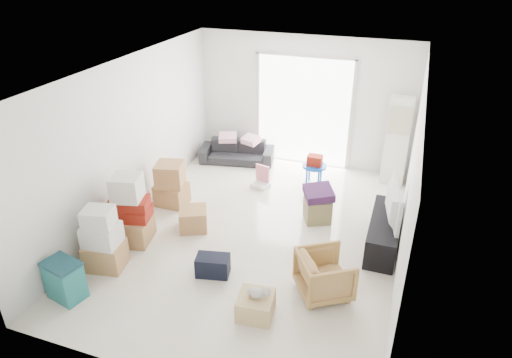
{
  "coord_description": "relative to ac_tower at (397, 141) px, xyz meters",
  "views": [
    {
      "loc": [
        2.08,
        -5.92,
        4.28
      ],
      "look_at": [
        -0.07,
        0.2,
        0.91
      ],
      "focal_mm": 32.0,
      "sensor_mm": 36.0,
      "label": 1
    }
  ],
  "objects": [
    {
      "name": "ac_tower",
      "position": [
        0.0,
        0.0,
        0.0
      ],
      "size": [
        0.45,
        0.3,
        1.75
      ],
      "primitive_type": "cube",
      "color": "white",
      "rests_on": "room_shell"
    },
    {
      "name": "duffel_bag",
      "position": [
        -2.19,
        -3.83,
        -0.72
      ],
      "size": [
        0.52,
        0.38,
        0.3
      ],
      "primitive_type": "cube",
      "rotation": [
        0.0,
        0.0,
        0.21
      ],
      "color": "black",
      "rests_on": "room_shell"
    },
    {
      "name": "blanket",
      "position": [
        -1.09,
        -1.9,
        -0.38
      ],
      "size": [
        0.62,
        0.62,
        0.14
      ],
      "primitive_type": "cube",
      "rotation": [
        0.0,
        0.0,
        0.45
      ],
      "color": "#492256",
      "rests_on": "ottoman"
    },
    {
      "name": "sliding_door",
      "position": [
        -1.95,
        0.33,
        0.37
      ],
      "size": [
        2.1,
        0.04,
        2.33
      ],
      "color": "white",
      "rests_on": "room_shell"
    },
    {
      "name": "tv_console",
      "position": [
        0.05,
        -2.28,
        -0.63
      ],
      "size": [
        0.44,
        1.47,
        0.49
      ],
      "primitive_type": "cube",
      "color": "black",
      "rests_on": "room_shell"
    },
    {
      "name": "toy_walker",
      "position": [
        -2.4,
        -1.06,
        -0.76
      ],
      "size": [
        0.37,
        0.34,
        0.42
      ],
      "rotation": [
        0.0,
        0.0,
        -0.25
      ],
      "color": "silver",
      "rests_on": "room_shell"
    },
    {
      "name": "armchair",
      "position": [
        -0.6,
        -3.7,
        -0.53
      ],
      "size": [
        0.89,
        0.9,
        0.69
      ],
      "primitive_type": "imported",
      "rotation": [
        0.0,
        0.0,
        2.14
      ],
      "color": "#B1804F",
      "rests_on": "room_shell"
    },
    {
      "name": "storage_bins",
      "position": [
        -3.85,
        -4.92,
        -0.59
      ],
      "size": [
        0.56,
        0.45,
        0.57
      ],
      "rotation": [
        0.0,
        0.0,
        -0.23
      ],
      "color": "#18696B",
      "rests_on": "room_shell"
    },
    {
      "name": "box_stack_c",
      "position": [
        -3.72,
        -2.24,
        -0.48
      ],
      "size": [
        0.57,
        0.57,
        0.81
      ],
      "rotation": [
        0.0,
        0.0,
        0.15
      ],
      "color": "#AB7C4D",
      "rests_on": "room_shell"
    },
    {
      "name": "loose_box",
      "position": [
        -2.99,
        -2.85,
        -0.69
      ],
      "size": [
        0.59,
        0.59,
        0.37
      ],
      "primitive_type": "cube",
      "rotation": [
        0.0,
        0.0,
        0.44
      ],
      "color": "#AB7C4D",
      "rests_on": "room_shell"
    },
    {
      "name": "room_shell",
      "position": [
        -1.95,
        -2.65,
        0.48
      ],
      "size": [
        4.98,
        6.48,
        3.18
      ],
      "color": "white",
      "rests_on": "ground"
    },
    {
      "name": "kids_table",
      "position": [
        -1.45,
        -0.61,
        -0.44
      ],
      "size": [
        0.48,
        0.48,
        0.61
      ],
      "rotation": [
        0.0,
        0.0,
        0.42
      ],
      "color": "blue",
      "rests_on": "room_shell"
    },
    {
      "name": "box_stack_b",
      "position": [
        -3.75,
        -3.47,
        -0.37
      ],
      "size": [
        0.7,
        0.67,
        1.16
      ],
      "rotation": [
        0.0,
        0.0,
        0.18
      ],
      "color": "#AB7C4D",
      "rests_on": "room_shell"
    },
    {
      "name": "box_stack_a",
      "position": [
        -3.75,
        -4.19,
        -0.43
      ],
      "size": [
        0.61,
        0.54,
        0.99
      ],
      "rotation": [
        0.0,
        0.0,
        0.19
      ],
      "color": "#AB7C4D",
      "rests_on": "room_shell"
    },
    {
      "name": "pillow_left",
      "position": [
        -3.47,
        -0.17,
        -0.2
      ],
      "size": [
        0.43,
        0.39,
        0.11
      ],
      "primitive_type": "cube",
      "rotation": [
        0.0,
        0.0,
        0.37
      ],
      "color": "#D69CAE",
      "rests_on": "sofa"
    },
    {
      "name": "plush_bunny",
      "position": [
        -1.3,
        -4.39,
        -0.51
      ],
      "size": [
        0.3,
        0.17,
        0.15
      ],
      "rotation": [
        0.0,
        0.0,
        0.29
      ],
      "color": "#B2ADA8",
      "rests_on": "wood_crate"
    },
    {
      "name": "wood_crate",
      "position": [
        -1.34,
        -4.39,
        -0.73
      ],
      "size": [
        0.49,
        0.49,
        0.3
      ],
      "primitive_type": "cube",
      "rotation": [
        0.0,
        0.0,
        0.11
      ],
      "color": "#E4C383",
      "rests_on": "room_shell"
    },
    {
      "name": "television",
      "position": [
        0.05,
        -2.28,
        -0.32
      ],
      "size": [
        0.76,
        1.11,
        0.13
      ],
      "primitive_type": "imported",
      "rotation": [
        0.0,
        0.0,
        1.75
      ],
      "color": "black",
      "rests_on": "tv_console"
    },
    {
      "name": "ottoman",
      "position": [
        -1.09,
        -1.9,
        -0.66
      ],
      "size": [
        0.56,
        0.56,
        0.42
      ],
      "primitive_type": "cube",
      "rotation": [
        0.0,
        0.0,
        0.43
      ],
      "color": "olive",
      "rests_on": "room_shell"
    },
    {
      "name": "pillow_right",
      "position": [
        -2.95,
        -0.13,
        -0.2
      ],
      "size": [
        0.39,
        0.36,
        0.11
      ],
      "primitive_type": "cube",
      "rotation": [
        0.0,
        0.0,
        -0.36
      ],
      "color": "#D69CAE",
      "rests_on": "sofa"
    },
    {
      "name": "sofa",
      "position": [
        -3.27,
        -0.15,
        -0.57
      ],
      "size": [
        1.64,
        0.75,
        0.62
      ],
      "primitive_type": "imported",
      "rotation": [
        0.0,
        0.0,
        0.19
      ],
      "color": "#2B2C31",
      "rests_on": "room_shell"
    }
  ]
}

